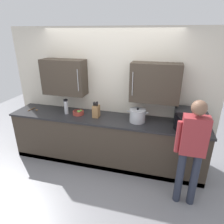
# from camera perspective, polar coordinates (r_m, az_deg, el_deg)

# --- Properties ---
(ground_plane) EXTENTS (9.42, 9.42, 0.00)m
(ground_plane) POSITION_cam_1_polar(r_m,az_deg,el_deg) (3.60, -5.58, -20.52)
(ground_plane) COLOR gray
(back_wall_tiled) EXTENTS (4.00, 0.44, 2.53)m
(back_wall_tiled) POSITION_cam_1_polar(r_m,az_deg,el_deg) (3.81, -0.72, 5.84)
(back_wall_tiled) COLOR beige
(back_wall_tiled) RESTS_ON ground_plane
(counter_unit) EXTENTS (3.69, 0.67, 0.95)m
(counter_unit) POSITION_cam_1_polar(r_m,az_deg,el_deg) (3.88, -1.97, -8.12)
(counter_unit) COLOR #3D3328
(counter_unit) RESTS_ON ground_plane
(microwave_oven) EXTENTS (0.51, 0.70, 0.30)m
(microwave_oven) POSITION_cam_1_polar(r_m,az_deg,el_deg) (3.52, 21.22, -1.64)
(microwave_oven) COLOR black
(microwave_oven) RESTS_ON counter_unit
(wooden_spoon) EXTENTS (0.18, 0.20, 0.02)m
(wooden_spoon) POSITION_cam_1_polar(r_m,az_deg,el_deg) (4.32, -21.55, 0.66)
(wooden_spoon) COLOR brown
(wooden_spoon) RESTS_ON counter_unit
(knife_block) EXTENTS (0.11, 0.15, 0.31)m
(knife_block) POSITION_cam_1_polar(r_m,az_deg,el_deg) (3.67, -4.61, 0.27)
(knife_block) COLOR #A37547
(knife_block) RESTS_ON counter_unit
(fruit_bowl) EXTENTS (0.21, 0.21, 0.10)m
(fruit_bowl) POSITION_cam_1_polar(r_m,az_deg,el_deg) (3.85, -9.70, -0.09)
(fruit_bowl) COLOR #AD3D33
(fruit_bowl) RESTS_ON counter_unit
(stock_pot) EXTENTS (0.38, 0.28, 0.26)m
(stock_pot) POSITION_cam_1_polar(r_m,az_deg,el_deg) (3.49, 7.38, -1.04)
(stock_pot) COLOR #B7BABF
(stock_pot) RESTS_ON counter_unit
(thermos_flask) EXTENTS (0.08, 0.08, 0.29)m
(thermos_flask) POSITION_cam_1_polar(r_m,az_deg,el_deg) (3.89, -13.16, 1.55)
(thermos_flask) COLOR #B7BABF
(thermos_flask) RESTS_ON counter_unit
(person_figure) EXTENTS (0.44, 0.53, 1.65)m
(person_figure) POSITION_cam_1_polar(r_m,az_deg,el_deg) (2.95, 22.17, -9.08)
(person_figure) COLOR #282D3D
(person_figure) RESTS_ON ground_plane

